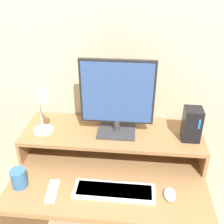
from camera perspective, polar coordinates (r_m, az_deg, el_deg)
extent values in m
cube|color=beige|center=(1.56, 0.89, 11.82)|extent=(6.00, 0.05, 2.50)
cube|color=olive|center=(1.51, -0.52, -12.90)|extent=(1.04, 0.67, 0.03)
cube|color=olive|center=(1.88, -16.99, -19.42)|extent=(0.03, 0.67, 0.69)
cube|color=olive|center=(1.81, 17.00, -21.89)|extent=(0.03, 0.67, 0.69)
cube|color=olive|center=(1.71, -17.40, -5.49)|extent=(0.02, 0.35, 0.13)
cube|color=olive|center=(1.63, 18.55, -7.55)|extent=(0.02, 0.35, 0.13)
cube|color=olive|center=(1.54, 0.11, -4.53)|extent=(1.04, 0.35, 0.02)
cube|color=#38383D|center=(1.52, 1.03, -4.11)|extent=(0.21, 0.17, 0.02)
cylinder|color=#38383D|center=(1.50, 1.04, -2.82)|extent=(0.04, 0.04, 0.06)
cube|color=black|center=(1.41, 1.13, 4.29)|extent=(0.40, 0.02, 0.37)
cube|color=#2D4C8C|center=(1.40, 1.09, 4.09)|extent=(0.38, 0.01, 0.34)
cylinder|color=silver|center=(1.59, -14.72, -3.83)|extent=(0.11, 0.11, 0.01)
cylinder|color=silver|center=(1.51, -15.45, 1.04)|extent=(0.01, 0.01, 0.29)
cylinder|color=silver|center=(1.39, -15.55, 5.25)|extent=(0.08, 0.12, 0.01)
cylinder|color=silver|center=(1.34, -14.69, 3.27)|extent=(0.05, 0.05, 0.05)
cube|color=black|center=(1.49, 16.97, -2.56)|extent=(0.10, 0.10, 0.19)
cube|color=#1972F2|center=(1.44, 18.51, -2.56)|extent=(0.01, 0.00, 0.06)
cube|color=white|center=(1.38, 0.46, -16.84)|extent=(0.41, 0.12, 0.02)
cube|color=silver|center=(1.37, 0.46, -16.68)|extent=(0.38, 0.10, 0.01)
ellipsoid|color=white|center=(1.39, 12.49, -17.11)|extent=(0.06, 0.09, 0.03)
cube|color=white|center=(1.41, -12.81, -16.41)|extent=(0.06, 0.15, 0.02)
cylinder|color=#33669E|center=(1.46, -19.60, -13.41)|extent=(0.08, 0.08, 0.10)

